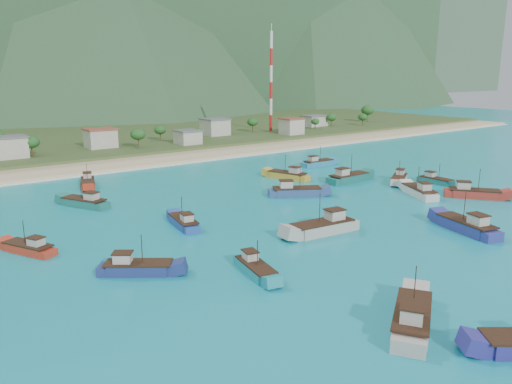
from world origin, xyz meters
TOP-DOWN VIEW (x-y plane):
  - ground at (0.00, 0.00)m, footprint 600.00×600.00m
  - beach at (0.00, 79.00)m, footprint 400.00×18.00m
  - land at (0.00, 140.00)m, footprint 400.00×110.00m
  - surf_line at (0.00, 69.50)m, footprint 400.00×2.50m
  - village at (3.31, 105.31)m, footprint 205.87×29.42m
  - vegetation at (-3.03, 103.18)m, footprint 279.16×25.97m
  - radio_tower at (75.21, 108.00)m, footprint 1.20×1.20m
  - boat_0 at (-18.81, 15.00)m, footprint 4.38×9.82m
  - boat_2 at (-33.98, 0.35)m, footprint 9.75×8.27m
  - boat_5 at (32.96, 3.75)m, footprint 8.05×11.44m
  - boat_6 at (-28.07, 38.60)m, footprint 7.45×10.81m
  - boat_7 at (40.83, 15.06)m, footprint 10.02×7.58m
  - boat_8 at (40.76, -4.23)m, footprint 9.63×11.06m
  - boat_10 at (40.24, 42.78)m, footprint 10.36×3.45m
  - boat_11 at (-1.93, -2.26)m, footprint 12.71×4.98m
  - boat_14 at (17.70, -16.34)m, footprint 6.53×12.49m
  - boat_15 at (11.45, 19.87)m, footprint 11.65×8.82m
  - boat_16 at (-43.51, 17.48)m, footprint 6.41×9.25m
  - boat_18 at (21.67, 34.31)m, footprint 6.37×11.48m
  - boat_19 at (-21.36, -9.06)m, footprint 4.39×9.25m
  - boat_20 at (46.75, 8.79)m, footprint 2.86×9.12m
  - boat_22 at (-16.99, -30.60)m, footprint 11.84×9.31m
  - boat_24 at (31.18, 22.76)m, footprint 12.11×3.72m
  - boat_25 at (-21.24, 56.76)m, footprint 5.82×10.29m

SIDE VIEW (x-z plane):
  - ground at x=0.00m, z-range 0.00..0.00m
  - beach at x=0.00m, z-range -0.60..0.60m
  - land at x=0.00m, z-range -1.20..1.20m
  - surf_line at x=0.00m, z-range -0.04..0.04m
  - boat_19 at x=-21.36m, z-range -2.07..3.19m
  - boat_16 at x=-43.51m, z-range -2.09..3.24m
  - boat_20 at x=46.75m, z-range -2.10..3.26m
  - boat_0 at x=-18.81m, z-range -2.18..3.42m
  - boat_25 at x=-21.24m, z-range -2.25..3.58m
  - boat_7 at x=40.83m, z-range -2.26..3.60m
  - boat_2 at x=-33.98m, z-range -2.26..3.61m
  - boat_10 at x=40.24m, z-range -2.32..3.73m
  - boat_6 at x=-28.07m, z-range -2.37..3.85m
  - boat_18 at x=21.67m, z-range -2.46..4.04m
  - boat_5 at x=32.96m, z-range -2.49..4.11m
  - boat_8 at x=40.76m, z-range -2.53..4.19m
  - boat_15 at x=11.45m, z-range -2.56..4.25m
  - boat_22 at x=-16.99m, z-range -2.62..4.37m
  - boat_14 at x=17.70m, z-range -2.65..4.44m
  - boat_24 at x=31.18m, z-range -2.66..4.47m
  - boat_11 at x=-1.93m, z-range -2.72..4.60m
  - village at x=3.31m, z-range 0.87..8.37m
  - vegetation at x=-3.03m, z-range 0.72..9.33m
  - radio_tower at x=75.21m, z-range 1.60..42.58m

